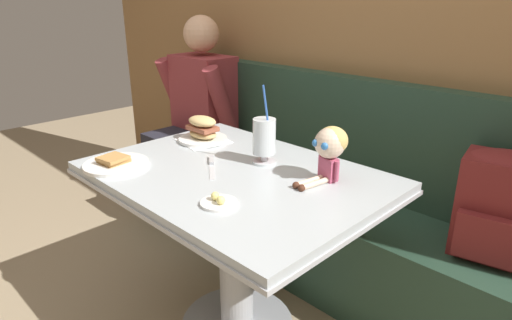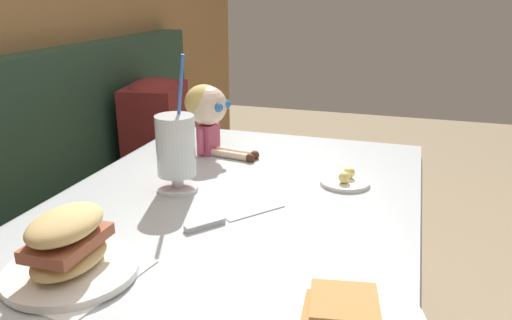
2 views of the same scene
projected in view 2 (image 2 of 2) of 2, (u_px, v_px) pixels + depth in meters
The scene contains 9 objects.
booth_bench at pixel (30, 307), 1.44m from camera, with size 2.60×0.48×1.00m.
diner_table at pixel (235, 276), 1.19m from camera, with size 1.11×0.81×0.74m.
toast_plate at pixel (337, 317), 0.71m from camera, with size 0.25×0.25×0.04m.
milkshake_glass at pixel (176, 149), 1.15m from camera, with size 0.10×0.10×0.32m.
sandwich_plate at pixel (69, 251), 0.82m from camera, with size 0.23×0.23×0.12m.
butter_saucer at pixel (345, 181), 1.22m from camera, with size 0.12×0.12×0.04m.
butter_knife at pixel (220, 221), 1.02m from camera, with size 0.20×0.16×0.01m.
seated_doll at pixel (208, 109), 1.41m from camera, with size 0.13×0.23×0.20m.
backpack at pixel (158, 128), 2.02m from camera, with size 0.33×0.29×0.41m.
Camera 2 is at (-0.98, -0.18, 1.19)m, focal length 35.36 mm.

